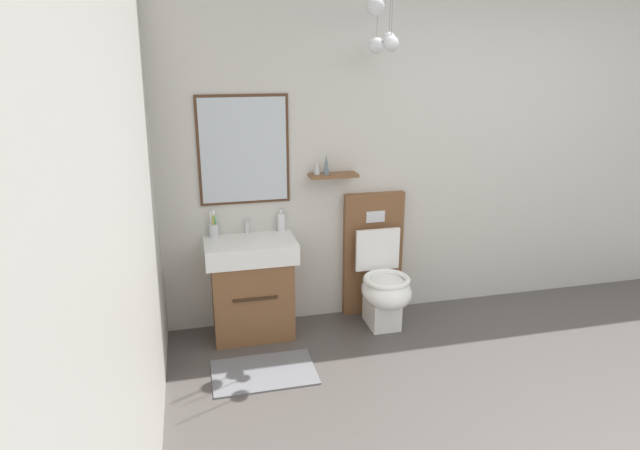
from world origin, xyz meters
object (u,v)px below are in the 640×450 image
(vanity_sink_left, at_px, (252,285))
(toilet, at_px, (379,276))
(soap_dispenser, at_px, (281,222))
(toothbrush_cup, at_px, (214,229))

(vanity_sink_left, xyz_separation_m, toilet, (0.99, -0.03, -0.01))
(vanity_sink_left, height_order, soap_dispenser, soap_dispenser)
(toilet, xyz_separation_m, soap_dispenser, (-0.73, 0.17, 0.44))
(vanity_sink_left, bearing_deg, toilet, -1.45)
(toilet, height_order, soap_dispenser, toilet)
(toilet, height_order, toothbrush_cup, toilet)
(toilet, distance_m, soap_dispenser, 0.87)
(vanity_sink_left, bearing_deg, soap_dispenser, 29.67)
(vanity_sink_left, relative_size, toothbrush_cup, 3.60)
(toilet, bearing_deg, soap_dispenser, 166.89)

